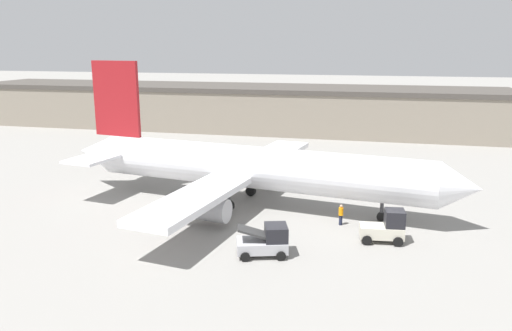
{
  "coord_description": "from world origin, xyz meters",
  "views": [
    {
      "loc": [
        9.62,
        -39.59,
        13.24
      ],
      "look_at": [
        0.0,
        0.0,
        3.48
      ],
      "focal_mm": 35.0,
      "sensor_mm": 36.0,
      "label": 1
    }
  ],
  "objects": [
    {
      "name": "ground_plane",
      "position": [
        0.0,
        0.0,
        0.0
      ],
      "size": [
        400.0,
        400.0,
        0.0
      ],
      "primitive_type": "plane",
      "color": "gray"
    },
    {
      "name": "baggage_tug",
      "position": [
        10.68,
        -5.87,
        1.04
      ],
      "size": [
        3.11,
        2.09,
        2.32
      ],
      "rotation": [
        0.0,
        0.0,
        0.11
      ],
      "color": "beige",
      "rests_on": "ground_plane"
    },
    {
      "name": "terminal_building",
      "position": [
        -14.05,
        39.26,
        3.51
      ],
      "size": [
        87.16,
        14.45,
        7.02
      ],
      "color": "gray",
      "rests_on": "ground_plane"
    },
    {
      "name": "airplane",
      "position": [
        -1.0,
        0.15,
        3.28
      ],
      "size": [
        36.15,
        28.93,
        11.98
      ],
      "rotation": [
        0.0,
        0.0,
        -0.15
      ],
      "color": "white",
      "rests_on": "ground_plane"
    },
    {
      "name": "belt_loader_truck",
      "position": [
        3.11,
        -10.03,
        0.96
      ],
      "size": [
        3.65,
        2.9,
        2.02
      ],
      "rotation": [
        0.0,
        0.0,
        0.3
      ],
      "color": "#B2B2B7",
      "rests_on": "ground_plane"
    },
    {
      "name": "ground_crew_worker",
      "position": [
        7.41,
        -3.23,
        0.86
      ],
      "size": [
        0.35,
        0.35,
        1.61
      ],
      "rotation": [
        0.0,
        0.0,
        0.97
      ],
      "color": "#1E2338",
      "rests_on": "ground_plane"
    }
  ]
}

